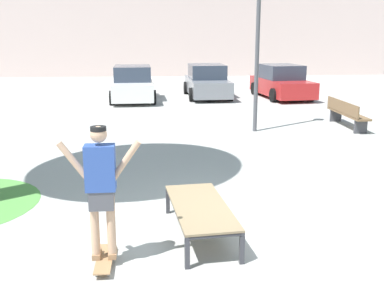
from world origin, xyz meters
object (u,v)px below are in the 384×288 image
at_px(skateboard, 105,259).
at_px(car_white, 133,85).
at_px(car_grey, 207,82).
at_px(skate_box, 200,208).
at_px(skater, 101,184).
at_px(car_red, 281,83).
at_px(park_bench, 346,113).

height_order(skateboard, car_white, car_white).
bearing_deg(car_grey, skate_box, -96.73).
distance_m(skater, car_grey, 16.01).
height_order(car_red, park_bench, car_red).
xyz_separation_m(skate_box, skater, (-1.29, -0.77, 0.66)).
relative_size(skate_box, park_bench, 0.82).
bearing_deg(park_bench, car_white, 136.36).
xyz_separation_m(skate_box, car_white, (-1.62, 14.16, 0.28)).
relative_size(skateboard, park_bench, 0.33).
bearing_deg(skater, car_red, 67.14).
bearing_deg(car_red, skater, -112.86).
relative_size(skate_box, skater, 1.16).
relative_size(car_grey, car_red, 0.97).
height_order(car_grey, park_bench, car_grey).
bearing_deg(car_white, car_red, 2.72).
bearing_deg(car_white, skateboard, -88.70).
distance_m(skate_box, car_white, 14.26).
height_order(skateboard, skater, skater).
bearing_deg(park_bench, skater, -128.48).
relative_size(car_white, car_red, 0.98).
xyz_separation_m(skateboard, skater, (-0.00, 0.00, 0.99)).
bearing_deg(car_red, skateboard, -112.85).
xyz_separation_m(skater, car_grey, (3.05, 15.71, -0.38)).
height_order(skateboard, park_bench, park_bench).
bearing_deg(skateboard, skater, 90.55).
bearing_deg(car_red, skate_box, -109.56).
bearing_deg(car_red, car_grey, 172.36).
relative_size(car_white, car_grey, 1.00).
distance_m(skate_box, skater, 1.64).
relative_size(skateboard, car_white, 0.19).
relative_size(skateboard, car_grey, 0.19).
height_order(skate_box, car_grey, car_grey).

